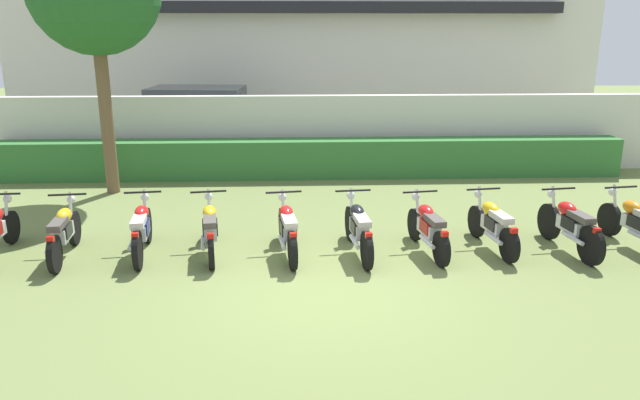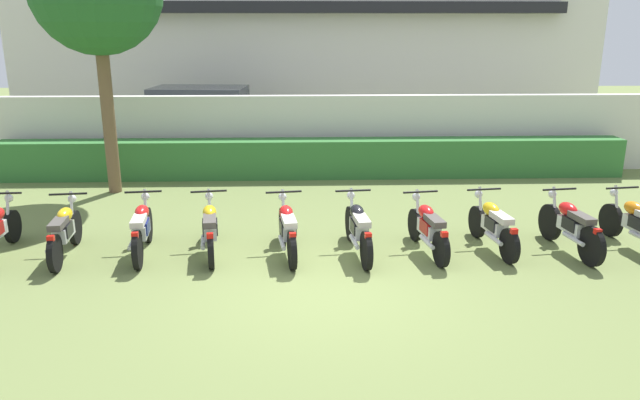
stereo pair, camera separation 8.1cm
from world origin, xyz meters
name	(u,v)px [view 1 (the left image)]	position (x,y,z in m)	size (l,w,h in m)	color
ground	(325,287)	(0.00, 0.00, 0.00)	(60.00, 60.00, 0.00)	olive
building	(304,16)	(0.00, 15.77, 3.97)	(20.11, 6.50, 7.94)	silver
compound_wall	(310,134)	(0.00, 7.28, 0.97)	(19.11, 0.30, 1.93)	silver
hedge_row	(311,158)	(0.00, 6.58, 0.47)	(15.28, 0.70, 0.94)	#337033
parked_car	(203,120)	(-3.12, 10.03, 0.94)	(4.64, 2.40, 1.89)	silver
motorcycle_in_row_1	(64,232)	(-4.11, 1.32, 0.44)	(0.60, 1.83, 0.95)	black
motorcycle_in_row_2	(142,229)	(-2.89, 1.39, 0.45)	(0.60, 1.83, 0.96)	black
motorcycle_in_row_3	(210,228)	(-1.80, 1.42, 0.44)	(0.60, 1.87, 0.94)	black
motorcycle_in_row_4	(287,229)	(-0.54, 1.30, 0.45)	(0.60, 1.83, 0.96)	black
motorcycle_in_row_5	(358,228)	(0.61, 1.30, 0.45)	(0.60, 1.93, 0.96)	black
motorcycle_in_row_6	(428,227)	(1.75, 1.30, 0.44)	(0.60, 1.78, 0.94)	black
motorcycle_in_row_7	(493,224)	(2.86, 1.42, 0.44)	(0.60, 1.80, 0.94)	black
motorcycle_in_row_8	(570,225)	(4.09, 1.26, 0.46)	(0.60, 1.85, 0.97)	black
motorcycle_in_row_9	(636,223)	(5.25, 1.35, 0.44)	(0.60, 1.91, 0.95)	black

